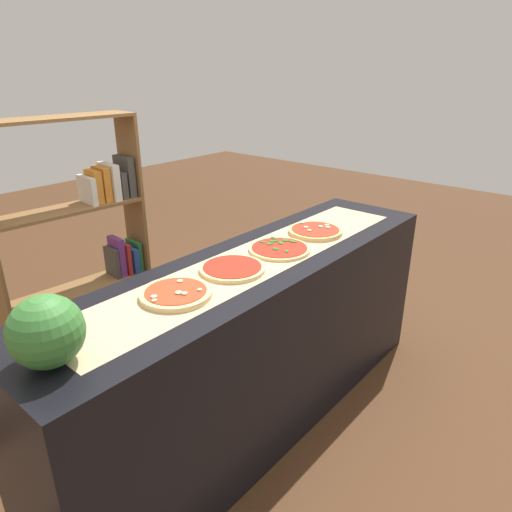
# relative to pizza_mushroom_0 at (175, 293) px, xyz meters

# --- Properties ---
(ground_plane) EXTENTS (12.00, 12.00, 0.00)m
(ground_plane) POSITION_rel_pizza_mushroom_0_xyz_m (0.50, -0.00, -0.95)
(ground_plane) COLOR #4C2D19
(counter) EXTENTS (2.41, 0.59, 0.94)m
(counter) POSITION_rel_pizza_mushroom_0_xyz_m (0.50, -0.00, -0.48)
(counter) COLOR black
(counter) RESTS_ON ground_plane
(parchment_paper) EXTENTS (2.05, 0.36, 0.00)m
(parchment_paper) POSITION_rel_pizza_mushroom_0_xyz_m (0.50, -0.00, -0.01)
(parchment_paper) COLOR tan
(parchment_paper) RESTS_ON counter
(pizza_mushroom_0) EXTENTS (0.29, 0.29, 0.03)m
(pizza_mushroom_0) POSITION_rel_pizza_mushroom_0_xyz_m (0.00, 0.00, 0.00)
(pizza_mushroom_0) COLOR #E5C17F
(pizza_mushroom_0) RESTS_ON parchment_paper
(pizza_plain_1) EXTENTS (0.30, 0.30, 0.02)m
(pizza_plain_1) POSITION_rel_pizza_mushroom_0_xyz_m (0.33, -0.00, -0.00)
(pizza_plain_1) COLOR #E5C17F
(pizza_plain_1) RESTS_ON parchment_paper
(pizza_spinach_2) EXTENTS (0.31, 0.31, 0.02)m
(pizza_spinach_2) POSITION_rel_pizza_mushroom_0_xyz_m (0.67, -0.01, -0.00)
(pizza_spinach_2) COLOR #E5C17F
(pizza_spinach_2) RESTS_ON parchment_paper
(pizza_mushroom_3) EXTENTS (0.30, 0.30, 0.03)m
(pizza_mushroom_3) POSITION_rel_pizza_mushroom_0_xyz_m (1.00, -0.01, 0.00)
(pizza_mushroom_3) COLOR #DBB26B
(pizza_mushroom_3) RESTS_ON parchment_paper
(watermelon) EXTENTS (0.23, 0.23, 0.23)m
(watermelon) POSITION_rel_pizza_mushroom_0_xyz_m (-0.55, -0.06, 0.10)
(watermelon) COLOR #387A33
(watermelon) RESTS_ON counter
(bookshelf) EXTENTS (0.91, 0.30, 1.55)m
(bookshelf) POSITION_rel_pizza_mushroom_0_xyz_m (0.31, 1.17, -0.18)
(bookshelf) COLOR brown
(bookshelf) RESTS_ON ground_plane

